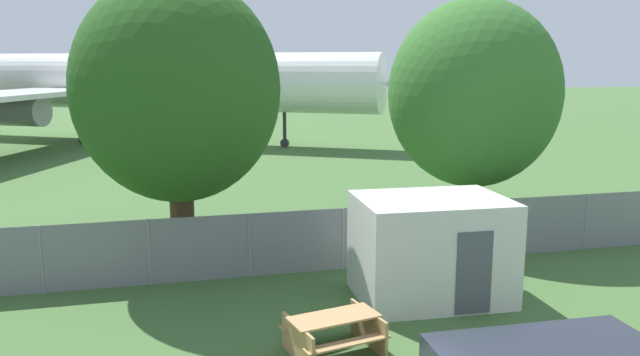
% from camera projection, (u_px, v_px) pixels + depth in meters
% --- Properties ---
extents(perimeter_fence, '(56.07, 0.07, 1.72)m').
position_uv_depth(perimeter_fence, '(249.00, 245.00, 16.38)').
color(perimeter_fence, gray).
rests_on(perimeter_fence, ground).
extents(airplane, '(41.84, 34.95, 12.12)m').
position_uv_depth(airplane, '(117.00, 82.00, 44.43)').
color(airplane, white).
rests_on(airplane, ground).
extents(portable_cabin, '(3.60, 2.70, 2.45)m').
position_uv_depth(portable_cabin, '(431.00, 248.00, 14.88)').
color(portable_cabin, silver).
rests_on(portable_cabin, ground).
extents(picnic_bench_near_cabin, '(2.00, 1.74, 0.76)m').
position_uv_depth(picnic_bench_near_cabin, '(334.00, 330.00, 12.10)').
color(picnic_bench_near_cabin, tan).
rests_on(picnic_bench_near_cabin, ground).
extents(tree_left_of_cabin, '(5.43, 5.43, 7.88)m').
position_uv_depth(tree_left_of_cabin, '(177.00, 90.00, 16.36)').
color(tree_left_of_cabin, '#4C3823').
rests_on(tree_left_of_cabin, ground).
extents(tree_behind_benches, '(5.57, 5.57, 7.66)m').
position_uv_depth(tree_behind_benches, '(474.00, 94.00, 20.31)').
color(tree_behind_benches, '#4C3823').
rests_on(tree_behind_benches, ground).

